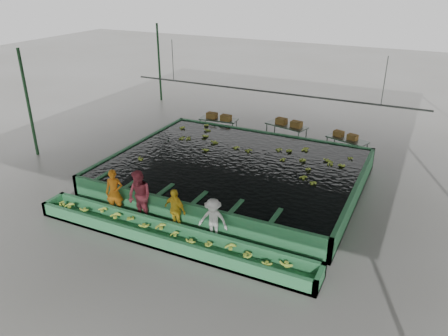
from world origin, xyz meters
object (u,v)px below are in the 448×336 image
at_px(sorting_trough, 168,237).
at_px(packing_table_left, 219,127).
at_px(worker_c, 175,210).
at_px(flotation_tank, 235,171).
at_px(packing_table_mid, 286,134).
at_px(box_stack_mid, 289,125).
at_px(box_stack_right, 345,138).
at_px(box_stack_left, 219,119).
at_px(worker_b, 140,197).
at_px(packing_table_right, 346,147).
at_px(worker_d, 213,220).
at_px(worker_a, 114,192).

bearing_deg(sorting_trough, packing_table_left, 107.54).
bearing_deg(worker_c, flotation_tank, 98.60).
height_order(sorting_trough, packing_table_mid, packing_table_mid).
relative_size(packing_table_left, box_stack_mid, 1.44).
bearing_deg(box_stack_right, box_stack_left, -178.55).
relative_size(worker_b, packing_table_right, 0.98).
bearing_deg(worker_d, worker_b, 171.36).
relative_size(sorting_trough, box_stack_mid, 7.27).
bearing_deg(worker_b, box_stack_left, 111.08).
distance_m(packing_table_left, box_stack_right, 6.64).
bearing_deg(packing_table_right, box_stack_right, 142.61).
height_order(worker_a, box_stack_mid, worker_a).
bearing_deg(packing_table_left, worker_b, -80.75).
height_order(packing_table_mid, box_stack_left, box_stack_left).
relative_size(box_stack_left, box_stack_mid, 1.00).
xyz_separation_m(packing_table_mid, box_stack_left, (-3.55, -0.53, 0.42)).
distance_m(worker_b, packing_table_mid, 9.74).
distance_m(flotation_tank, worker_c, 4.32).
distance_m(packing_table_left, packing_table_right, 6.74).
distance_m(worker_a, packing_table_right, 11.06).
relative_size(flotation_tank, packing_table_mid, 4.74).
relative_size(worker_d, box_stack_mid, 1.10).
bearing_deg(worker_b, worker_d, 12.14).
xyz_separation_m(sorting_trough, box_stack_mid, (0.62, 10.25, 0.71)).
xyz_separation_m(worker_a, packing_table_left, (-0.37, 9.05, -0.40)).
height_order(flotation_tank, worker_d, worker_d).
bearing_deg(packing_table_left, box_stack_right, 0.71).
relative_size(flotation_tank, worker_b, 5.31).
height_order(flotation_tank, packing_table_mid, packing_table_mid).
bearing_deg(packing_table_left, flotation_tank, -56.75).
relative_size(worker_a, worker_b, 0.91).
height_order(flotation_tank, box_stack_right, box_stack_right).
bearing_deg(box_stack_mid, packing_table_left, -173.82).
relative_size(worker_b, packing_table_mid, 0.89).
relative_size(worker_d, packing_table_right, 0.78).
relative_size(flotation_tank, sorting_trough, 1.00).
height_order(flotation_tank, box_stack_left, box_stack_left).
height_order(worker_d, packing_table_mid, worker_d).
bearing_deg(box_stack_mid, box_stack_left, -172.41).
bearing_deg(worker_b, worker_c, 12.14).
xyz_separation_m(flotation_tank, sorting_trough, (0.00, -5.10, -0.20)).
distance_m(sorting_trough, box_stack_right, 10.55).
relative_size(flotation_tank, box_stack_left, 7.27).
bearing_deg(packing_table_right, worker_b, -120.23).
bearing_deg(flotation_tank, worker_a, -122.49).
distance_m(worker_a, box_stack_left, 8.97).
bearing_deg(box_stack_mid, flotation_tank, -96.89).
xyz_separation_m(worker_b, box_stack_left, (-1.41, 8.96, -0.04)).
height_order(worker_d, packing_table_right, worker_d).
height_order(flotation_tank, packing_table_right, flotation_tank).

